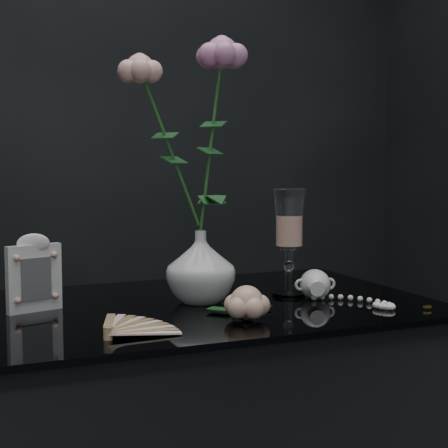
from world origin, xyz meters
name	(u,v)px	position (x,y,z in m)	size (l,w,h in m)	color
vase	(201,267)	(0.08, 0.05, 0.83)	(0.14, 0.14, 0.14)	silver
wine_glass	(289,243)	(0.27, 0.05, 0.87)	(0.07, 0.07, 0.22)	white
picture_frame	(34,273)	(-0.23, 0.10, 0.83)	(0.11, 0.08, 0.14)	white
paper_fan	(108,332)	(-0.15, -0.16, 0.77)	(0.23, 0.18, 0.02)	beige
loose_rose	(247,303)	(0.10, -0.12, 0.79)	(0.14, 0.18, 0.06)	#E4B193
pearl_jar	(315,283)	(0.31, 0.00, 0.79)	(0.21, 0.22, 0.06)	white
roses	(190,127)	(0.06, 0.05, 1.10)	(0.24, 0.11, 0.43)	#E5A596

